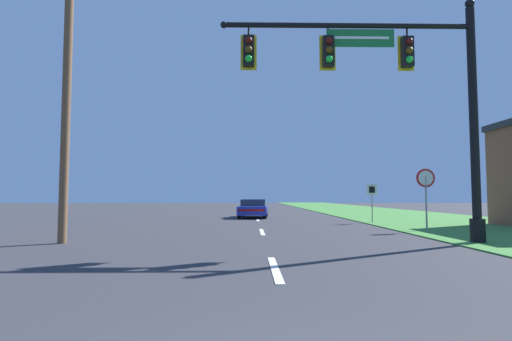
{
  "coord_description": "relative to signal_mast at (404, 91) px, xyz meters",
  "views": [
    {
      "loc": [
        -0.5,
        -1.9,
        1.43
      ],
      "look_at": [
        0.0,
        28.5,
        3.38
      ],
      "focal_mm": 28.0,
      "sensor_mm": 36.0,
      "label": 1
    }
  ],
  "objects": [
    {
      "name": "car_ahead",
      "position": [
        -4.51,
        14.65,
        -4.07
      ],
      "size": [
        2.11,
        4.45,
        1.19
      ],
      "color": "black",
      "rests_on": "ground"
    },
    {
      "name": "utility_pole_near",
      "position": [
        -10.44,
        0.23,
        0.74
      ],
      "size": [
        1.8,
        0.26,
        10.5
      ],
      "color": "brown",
      "rests_on": "ground"
    },
    {
      "name": "signal_mast",
      "position": [
        0.0,
        0.0,
        0.0
      ],
      "size": [
        8.02,
        0.47,
        7.55
      ],
      "color": "black",
      "rests_on": "grass_verge_right"
    },
    {
      "name": "road_center_line",
      "position": [
        -4.27,
        11.89,
        -4.66
      ],
      "size": [
        0.16,
        34.8,
        0.01
      ],
      "color": "silver",
      "rests_on": "ground"
    },
    {
      "name": "stop_sign",
      "position": [
        2.43,
        4.15,
        -2.8
      ],
      "size": [
        0.76,
        0.07,
        2.5
      ],
      "color": "gray",
      "rests_on": "grass_verge_right"
    },
    {
      "name": "route_sign_post",
      "position": [
        1.73,
        9.08,
        -3.14
      ],
      "size": [
        0.55,
        0.06,
        2.03
      ],
      "color": "gray",
      "rests_on": "grass_verge_right"
    },
    {
      "name": "grass_verge_right",
      "position": [
        6.23,
        19.89,
        -4.65
      ],
      "size": [
        10.0,
        110.0,
        0.04
      ],
      "color": "#428438",
      "rests_on": "ground"
    }
  ]
}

